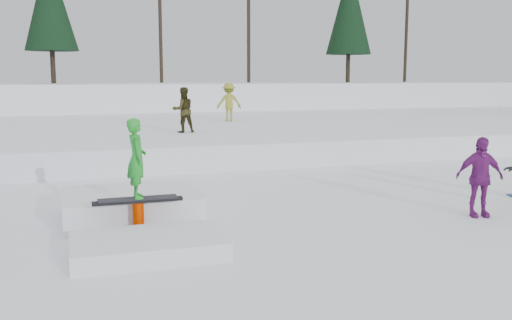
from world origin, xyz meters
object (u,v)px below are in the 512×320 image
object	(u,v)px
spectator_purple	(479,177)
jib_rail_feature	(135,212)
walker_ygreen	(229,102)
walker_olive	(183,110)

from	to	relation	value
spectator_purple	jib_rail_feature	xyz separation A→B (m)	(-6.77, 1.34, -0.52)
walker_ygreen	jib_rail_feature	world-z (taller)	walker_ygreen
walker_olive	jib_rail_feature	size ratio (longest dim) A/B	0.38
walker_olive	walker_ygreen	world-z (taller)	walker_ygreen
walker_olive	spectator_purple	world-z (taller)	walker_olive
walker_ygreen	jib_rail_feature	distance (m)	15.75
walker_olive	spectator_purple	xyz separation A→B (m)	(3.89, -11.23, -0.81)
walker_ygreen	jib_rail_feature	size ratio (longest dim) A/B	0.40
walker_ygreen	spectator_purple	world-z (taller)	walker_ygreen
walker_ygreen	spectator_purple	size ratio (longest dim) A/B	1.06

